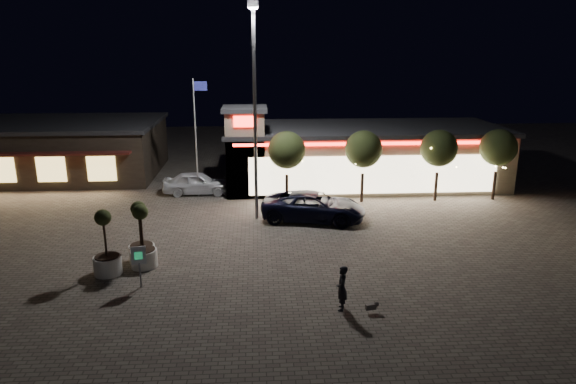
{
  "coord_description": "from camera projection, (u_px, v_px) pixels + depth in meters",
  "views": [
    {
      "loc": [
        2.06,
        -21.38,
        10.05
      ],
      "look_at": [
        3.77,
        6.0,
        2.2
      ],
      "focal_mm": 32.0,
      "sensor_mm": 36.0,
      "label": 1
    }
  ],
  "objects": [
    {
      "name": "floodlight_pole",
      "position": [
        255.0,
        101.0,
        29.02
      ],
      "size": [
        0.6,
        0.4,
        12.38
      ],
      "color": "gray",
      "rests_on": "ground"
    },
    {
      "name": "white_sedan",
      "position": [
        197.0,
        183.0,
        35.88
      ],
      "size": [
        4.64,
        1.88,
        1.58
      ],
      "primitive_type": "imported",
      "rotation": [
        0.0,
        0.0,
        1.57
      ],
      "color": "white",
      "rests_on": "ground"
    },
    {
      "name": "planter_right",
      "position": [
        141.0,
        243.0,
        24.53
      ],
      "size": [
        1.24,
        1.24,
        3.04
      ],
      "color": "silver",
      "rests_on": "ground"
    },
    {
      "name": "restaurant_building",
      "position": [
        55.0,
        148.0,
        40.89
      ],
      "size": [
        16.4,
        11.0,
        4.3
      ],
      "color": "#382D23",
      "rests_on": "ground"
    },
    {
      "name": "pickup_truck",
      "position": [
        314.0,
        206.0,
        30.43
      ],
      "size": [
        6.6,
        4.13,
        1.7
      ],
      "primitive_type": "imported",
      "rotation": [
        0.0,
        0.0,
        1.34
      ],
      "color": "black",
      "rests_on": "ground"
    },
    {
      "name": "string_tree_b",
      "position": [
        364.0,
        149.0,
        33.27
      ],
      "size": [
        2.42,
        2.42,
        4.79
      ],
      "color": "#332319",
      "rests_on": "ground"
    },
    {
      "name": "string_tree_d",
      "position": [
        498.0,
        148.0,
        33.81
      ],
      "size": [
        2.42,
        2.42,
        4.79
      ],
      "color": "#332319",
      "rests_on": "ground"
    },
    {
      "name": "pedestrian",
      "position": [
        342.0,
        288.0,
        20.04
      ],
      "size": [
        0.54,
        0.73,
        1.83
      ],
      "primitive_type": "imported",
      "rotation": [
        0.0,
        0.0,
        -1.73
      ],
      "color": "black",
      "rests_on": "ground"
    },
    {
      "name": "dog",
      "position": [
        373.0,
        306.0,
        19.96
      ],
      "size": [
        0.56,
        0.27,
        0.3
      ],
      "color": "#59514C",
      "rests_on": "ground"
    },
    {
      "name": "ground",
      "position": [
        213.0,
        277.0,
        23.16
      ],
      "size": [
        90.0,
        90.0,
        0.0
      ],
      "primitive_type": "plane",
      "color": "#61594F",
      "rests_on": "ground"
    },
    {
      "name": "string_tree_c",
      "position": [
        439.0,
        148.0,
        33.57
      ],
      "size": [
        2.42,
        2.42,
        4.79
      ],
      "color": "#332319",
      "rests_on": "ground"
    },
    {
      "name": "planter_left",
      "position": [
        143.0,
        248.0,
        23.97
      ],
      "size": [
        1.25,
        1.25,
        3.07
      ],
      "color": "silver",
      "rests_on": "ground"
    },
    {
      "name": "retail_building",
      "position": [
        356.0,
        154.0,
        38.3
      ],
      "size": [
        20.4,
        8.4,
        6.1
      ],
      "color": "gray",
      "rests_on": "ground"
    },
    {
      "name": "planter_mid",
      "position": [
        107.0,
        254.0,
        23.2
      ],
      "size": [
        1.25,
        1.25,
        3.08
      ],
      "color": "silver",
      "rests_on": "ground"
    },
    {
      "name": "flagpole",
      "position": [
        197.0,
        128.0,
        34.21
      ],
      "size": [
        0.95,
        0.1,
        8.0
      ],
      "color": "white",
      "rests_on": "ground"
    },
    {
      "name": "valet_sign",
      "position": [
        139.0,
        259.0,
        21.79
      ],
      "size": [
        0.62,
        0.19,
        1.88
      ],
      "color": "gray",
      "rests_on": "ground"
    },
    {
      "name": "string_tree_a",
      "position": [
        287.0,
        150.0,
        32.97
      ],
      "size": [
        2.42,
        2.42,
        4.79
      ],
      "color": "#332319",
      "rests_on": "ground"
    }
  ]
}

